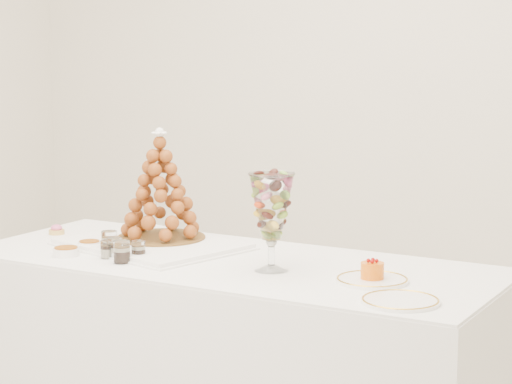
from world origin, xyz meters
The scene contains 15 objects.
buffet_table centered at (0.05, 0.17, 0.36)m, with size 1.91×0.80×0.72m.
lace_tray centered at (-0.31, 0.23, 0.73)m, with size 0.62×0.46×0.02m, color white.
macaron_vase centered at (0.25, 0.10, 0.93)m, with size 0.15×0.15×0.32m.
cake_plate centered at (0.60, 0.12, 0.73)m, with size 0.23×0.23×0.01m, color white.
spare_plate centered at (0.77, -0.08, 0.73)m, with size 0.23×0.23×0.01m, color white.
pink_tart centered at (-0.78, 0.25, 0.74)m, with size 0.06×0.06×0.04m.
verrine_a centered at (-0.39, 0.08, 0.76)m, with size 0.06×0.06×0.08m, color white.
verrine_b centered at (-0.32, 0.01, 0.76)m, with size 0.05×0.05×0.07m, color white.
verrine_c centered at (-0.23, 0.03, 0.75)m, with size 0.05×0.05×0.07m, color white.
verrine_d centered at (-0.34, -0.01, 0.75)m, with size 0.05×0.05×0.06m, color white.
verrine_e centered at (-0.25, -0.04, 0.76)m, with size 0.06×0.06×0.08m, color white.
ramekin_back centered at (-0.49, 0.09, 0.73)m, with size 0.08×0.08×0.03m, color white.
ramekin_front centered at (-0.49, -0.05, 0.73)m, with size 0.09×0.09×0.03m, color white.
croquembouche centered at (-0.31, 0.29, 0.94)m, with size 0.34×0.34×0.41m.
mousse_cake centered at (0.60, 0.12, 0.76)m, with size 0.07×0.07×0.06m.
Camera 1 is at (1.74, -2.75, 1.48)m, focal length 70.00 mm.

